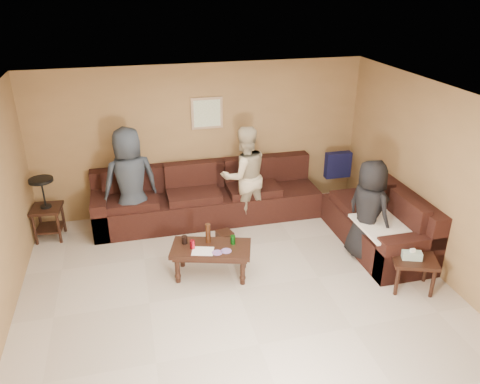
# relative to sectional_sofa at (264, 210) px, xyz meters

# --- Properties ---
(room) EXTENTS (5.60, 5.50, 2.50)m
(room) POSITION_rel_sectional_sofa_xyz_m (-0.81, -1.52, 1.34)
(room) COLOR beige
(room) RESTS_ON ground
(sectional_sofa) EXTENTS (4.65, 2.90, 0.97)m
(sectional_sofa) POSITION_rel_sectional_sofa_xyz_m (0.00, 0.00, 0.00)
(sectional_sofa) COLOR black
(sectional_sofa) RESTS_ON ground
(coffee_table) EXTENTS (1.16, 0.81, 0.72)m
(coffee_table) POSITION_rel_sectional_sofa_xyz_m (-1.07, -1.09, 0.05)
(coffee_table) COLOR black
(coffee_table) RESTS_ON ground
(end_table_left) EXTENTS (0.48, 0.48, 1.00)m
(end_table_left) POSITION_rel_sectional_sofa_xyz_m (-3.32, 0.49, 0.20)
(end_table_left) COLOR black
(end_table_left) RESTS_ON ground
(side_table_right) EXTENTS (0.67, 0.61, 0.60)m
(side_table_right) POSITION_rel_sectional_sofa_xyz_m (1.40, -2.02, 0.07)
(side_table_right) COLOR black
(side_table_right) RESTS_ON ground
(waste_bin) EXTENTS (0.27, 0.27, 0.26)m
(waste_bin) POSITION_rel_sectional_sofa_xyz_m (-0.74, -0.44, -0.20)
(waste_bin) COLOR black
(waste_bin) RESTS_ON ground
(wall_art) EXTENTS (0.52, 0.04, 0.52)m
(wall_art) POSITION_rel_sectional_sofa_xyz_m (-0.71, 0.96, 1.37)
(wall_art) COLOR tan
(wall_art) RESTS_ON ground
(person_left) EXTENTS (0.95, 0.73, 1.73)m
(person_left) POSITION_rel_sectional_sofa_xyz_m (-2.03, 0.36, 0.54)
(person_left) COLOR #272E37
(person_left) RESTS_ON ground
(person_middle) EXTENTS (0.88, 0.73, 1.64)m
(person_middle) POSITION_rel_sectional_sofa_xyz_m (-0.25, 0.29, 0.49)
(person_middle) COLOR #C2B290
(person_middle) RESTS_ON ground
(person_right) EXTENTS (0.70, 0.85, 1.49)m
(person_right) POSITION_rel_sectional_sofa_xyz_m (1.17, -1.17, 0.42)
(person_right) COLOR black
(person_right) RESTS_ON ground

